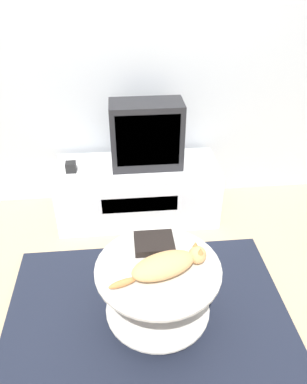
{
  "coord_description": "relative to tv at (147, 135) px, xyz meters",
  "views": [
    {
      "loc": [
        -0.12,
        -1.51,
        2.08
      ],
      "look_at": [
        0.09,
        0.64,
        0.64
      ],
      "focal_mm": 35.0,
      "sensor_mm": 36.0,
      "label": 1
    }
  ],
  "objects": [
    {
      "name": "ground_plane",
      "position": [
        -0.09,
        -1.27,
        -0.78
      ],
      "size": [
        12.0,
        12.0,
        0.0
      ],
      "primitive_type": "plane",
      "color": "tan"
    },
    {
      "name": "wall_back",
      "position": [
        -0.09,
        0.35,
        0.52
      ],
      "size": [
        8.0,
        0.05,
        2.6
      ],
      "color": "silver",
      "rests_on": "ground_plane"
    },
    {
      "name": "rug",
      "position": [
        -0.09,
        -1.27,
        -0.77
      ],
      "size": [
        1.88,
        1.58,
        0.02
      ],
      "color": "#1E2333",
      "rests_on": "ground_plane"
    },
    {
      "name": "tv_stand",
      "position": [
        -0.08,
        -0.02,
        -0.53
      ],
      "size": [
        1.38,
        0.56,
        0.51
      ],
      "color": "white",
      "rests_on": "ground_plane"
    },
    {
      "name": "tv",
      "position": [
        0.0,
        0.0,
        0.0
      ],
      "size": [
        0.58,
        0.29,
        0.55
      ],
      "color": "#232326",
      "rests_on": "tv_stand"
    },
    {
      "name": "speaker",
      "position": [
        -0.63,
        -0.05,
        -0.24
      ],
      "size": [
        0.08,
        0.08,
        0.08
      ],
      "color": "black",
      "rests_on": "tv_stand"
    },
    {
      "name": "coffee_table",
      "position": [
        -0.04,
        -1.21,
        -0.46
      ],
      "size": [
        0.75,
        0.75,
        0.48
      ],
      "color": "#B2B2B7",
      "rests_on": "rug"
    },
    {
      "name": "dvd_box",
      "position": [
        -0.04,
        -1.03,
        -0.26
      ],
      "size": [
        0.25,
        0.2,
        0.05
      ],
      "color": "black",
      "rests_on": "coffee_table"
    },
    {
      "name": "cat",
      "position": [
        0.01,
        -1.25,
        -0.22
      ],
      "size": [
        0.58,
        0.3,
        0.13
      ],
      "rotation": [
        0.0,
        0.0,
        0.33
      ],
      "color": "tan",
      "rests_on": "coffee_table"
    }
  ]
}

